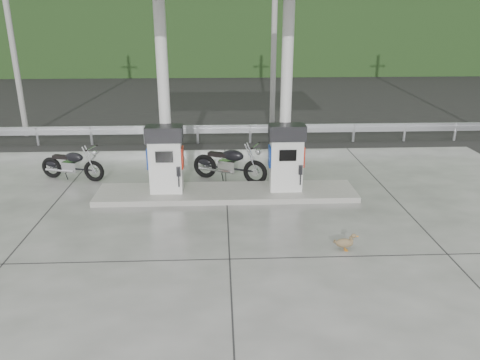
{
  "coord_description": "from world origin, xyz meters",
  "views": [
    {
      "loc": [
        -0.16,
        -9.35,
        4.72
      ],
      "look_at": [
        0.3,
        1.0,
        1.0
      ],
      "focal_mm": 35.0,
      "sensor_mm": 36.0,
      "label": 1
    }
  ],
  "objects_px": {
    "gas_pump_left": "(166,159)",
    "duck": "(344,243)",
    "motorcycle_left": "(72,165)",
    "gas_pump_right": "(286,158)",
    "motorcycle_right": "(230,164)"
  },
  "relations": [
    {
      "from": "gas_pump_left",
      "to": "duck",
      "type": "height_order",
      "value": "gas_pump_left"
    },
    {
      "from": "motorcycle_left",
      "to": "gas_pump_left",
      "type": "bearing_deg",
      "value": -11.23
    },
    {
      "from": "gas_pump_left",
      "to": "duck",
      "type": "bearing_deg",
      "value": -38.86
    },
    {
      "from": "gas_pump_left",
      "to": "gas_pump_right",
      "type": "distance_m",
      "value": 3.2
    },
    {
      "from": "gas_pump_left",
      "to": "motorcycle_right",
      "type": "xyz_separation_m",
      "value": [
        1.71,
        1.19,
        -0.53
      ]
    },
    {
      "from": "gas_pump_right",
      "to": "motorcycle_right",
      "type": "relative_size",
      "value": 0.83
    },
    {
      "from": "duck",
      "to": "motorcycle_right",
      "type": "bearing_deg",
      "value": 118.67
    },
    {
      "from": "gas_pump_left",
      "to": "gas_pump_right",
      "type": "height_order",
      "value": "same"
    },
    {
      "from": "gas_pump_left",
      "to": "motorcycle_left",
      "type": "distance_m",
      "value": 3.37
    },
    {
      "from": "gas_pump_left",
      "to": "motorcycle_right",
      "type": "bearing_deg",
      "value": 34.84
    },
    {
      "from": "gas_pump_left",
      "to": "motorcycle_left",
      "type": "bearing_deg",
      "value": 152.69
    },
    {
      "from": "gas_pump_right",
      "to": "duck",
      "type": "distance_m",
      "value": 3.44
    },
    {
      "from": "motorcycle_right",
      "to": "duck",
      "type": "bearing_deg",
      "value": -38.61
    },
    {
      "from": "gas_pump_left",
      "to": "gas_pump_right",
      "type": "xyz_separation_m",
      "value": [
        3.2,
        0.0,
        0.0
      ]
    },
    {
      "from": "gas_pump_right",
      "to": "motorcycle_right",
      "type": "height_order",
      "value": "gas_pump_right"
    }
  ]
}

